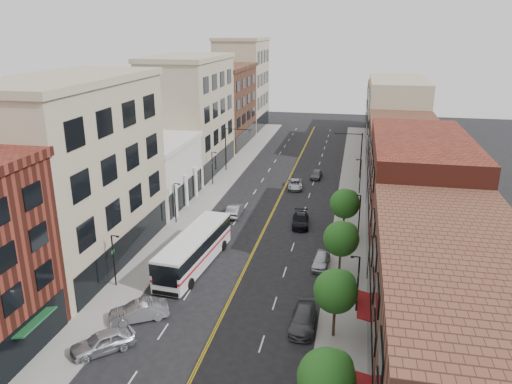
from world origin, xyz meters
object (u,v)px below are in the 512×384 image
Objects in this scene: city_bus at (194,248)px; car_parked_far at (321,260)px; car_parked_mid at (303,319)px; car_angle_a at (103,342)px; car_lane_a at (301,220)px; car_lane_c at (316,174)px; car_lane_behind at (235,210)px; car_lane_b at (295,184)px; car_angle_b at (139,311)px.

car_parked_far is (12.50, 2.42, -1.31)m from city_bus.
car_angle_a is at bearing -156.72° from car_parked_mid.
car_parked_far is 10.95m from car_lane_a.
car_lane_c is (0.13, 20.29, -0.03)m from car_lane_a.
car_angle_a is at bearing 82.85° from car_lane_behind.
car_parked_mid is at bearing -30.76° from city_bus.
car_parked_far is at bearing 96.30° from car_angle_a.
car_parked_far is at bearing -84.51° from car_lane_b.
car_angle_b is at bearing -99.90° from car_lane_c.
city_bus is at bearing 144.22° from car_parked_mid.
car_parked_far is (0.55, 11.04, -0.02)m from car_parked_mid.
city_bus is 28.24m from car_lane_b.
car_lane_behind is at bearing 116.27° from car_parked_mid.
city_bus reaches higher than car_lane_behind.
car_lane_behind is at bearing 131.51° from car_angle_a.
car_lane_behind reaches higher than car_lane_b.
city_bus is 3.38× the size of car_parked_far.
car_lane_a is at bearing 124.22° from car_angle_b.
car_parked_far is 30.90m from car_lane_c.
car_angle_a is 29.39m from car_lane_behind.
city_bus is at bearing 86.26° from car_lane_behind.
car_lane_behind is (0.55, 14.51, -1.23)m from city_bus.
city_bus reaches higher than car_angle_a.
car_parked_far is 1.02× the size of car_lane_c.
car_angle_b is 13.50m from car_parked_mid.
city_bus is 14.79m from car_parked_mid.
car_angle_b is 1.22× the size of car_lane_c.
car_parked_mid reaches higher than car_parked_far.
car_lane_b is at bearing 106.21° from car_parked_far.
city_bus is at bearing 128.20° from car_angle_a.
car_lane_behind is 1.18× the size of car_lane_c.
car_parked_mid is at bearing -89.32° from car_lane_b.
car_parked_far is 25.66m from car_lane_b.
car_angle_b is at bearing 83.80° from car_lane_behind.
car_angle_a is 29.91m from car_lane_a.
car_angle_a reaches higher than car_parked_far.
car_angle_b is 38.54m from car_lane_b.
car_parked_far is 0.83× the size of car_lane_a.
car_parked_mid reaches higher than car_lane_a.
car_parked_far is at bearing 101.23° from car_angle_b.
car_lane_a is 1.23× the size of car_lane_c.
car_angle_b is at bearing -92.99° from city_bus.
car_lane_c is at bearing 57.32° from car_lane_b.
city_bus is 2.93× the size of car_lane_behind.
car_angle_b reaches higher than car_parked_mid.
car_parked_mid is at bearing 114.65° from car_lane_behind.
car_lane_c is (10.78, 43.43, -0.12)m from car_angle_b.
car_angle_b reaches higher than car_lane_behind.
car_lane_c reaches higher than car_lane_b.
car_parked_far is (13.95, 12.69, -0.11)m from car_angle_b.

